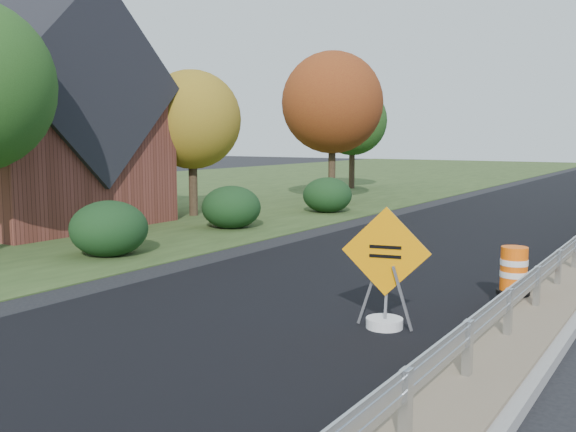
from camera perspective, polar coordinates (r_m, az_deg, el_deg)
The scene contains 11 objects.
grass_verge_near at distance 38.36m, azimuth -10.65°, elevation 2.14°, with size 30.00×120.00×0.03m, color #2E431C.
milled_overlay at distance 28.72m, azimuth 19.09°, elevation 0.25°, with size 7.20×120.00×0.01m, color black.
hedge_south at distance 17.91m, azimuth -15.63°, elevation -1.06°, with size 2.09×2.09×1.52m, color black.
hedge_mid at distance 22.61m, azimuth -5.06°, elevation 0.80°, with size 2.09×2.09×1.52m, color black.
hedge_north at distance 27.32m, azimuth 3.52°, elevation 1.89°, with size 2.09×2.09×1.52m, color black.
tree_near_yellow at distance 26.26m, azimuth -8.53°, elevation 8.44°, with size 3.96×3.96×5.88m.
tree_near_red at distance 31.73m, azimuth 3.97°, elevation 10.01°, with size 4.95×4.95×7.35m.
tree_near_back at distance 40.17m, azimuth 5.74°, elevation 8.43°, with size 4.29×4.29×6.37m.
brick_house at distance 25.91m, azimuth -22.71°, elevation 7.30°, with size 9.40×7.07×8.54m.
caution_sign at distance 10.92m, azimuth 8.61°, elevation -7.22°, with size 1.46×0.62×2.06m.
barrel_median_near at distance 12.91m, azimuth 19.43°, elevation -4.68°, with size 0.62×0.62×0.91m.
Camera 1 is at (2.31, -17.74, 3.19)m, focal length 40.00 mm.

